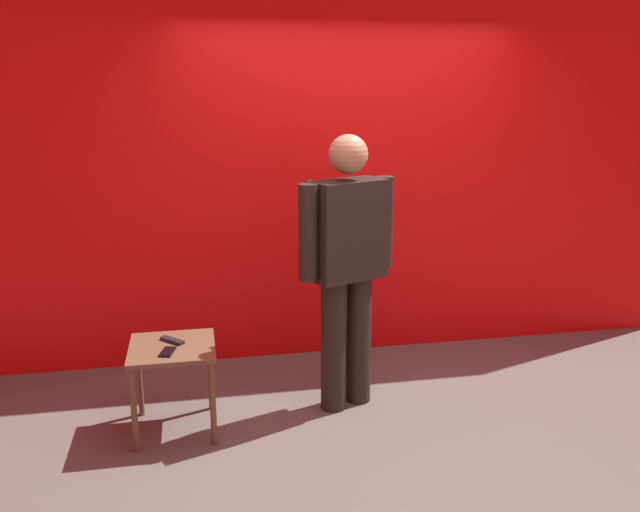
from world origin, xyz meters
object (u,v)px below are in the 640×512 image
object	(u,v)px
standing_person	(347,260)
tv_remote	(172,340)
side_table	(173,359)
cell_phone	(167,352)

from	to	relation	value
standing_person	tv_remote	size ratio (longest dim) A/B	10.41
standing_person	side_table	bearing A→B (deg)	-173.51
standing_person	side_table	size ratio (longest dim) A/B	3.23
standing_person	tv_remote	world-z (taller)	standing_person
side_table	cell_phone	distance (m)	0.14
standing_person	tv_remote	distance (m)	1.18
cell_phone	tv_remote	bearing A→B (deg)	96.27
standing_person	cell_phone	size ratio (longest dim) A/B	12.29
side_table	tv_remote	world-z (taller)	tv_remote
cell_phone	side_table	bearing A→B (deg)	91.93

